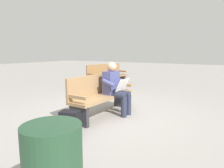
{
  "coord_description": "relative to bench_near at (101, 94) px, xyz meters",
  "views": [
    {
      "loc": [
        3.65,
        2.51,
        1.41
      ],
      "look_at": [
        -0.11,
        0.15,
        0.7
      ],
      "focal_mm": 32.8,
      "sensor_mm": 36.0,
      "label": 1
    }
  ],
  "objects": [
    {
      "name": "bench_near",
      "position": [
        0.0,
        0.0,
        0.0
      ],
      "size": [
        1.81,
        0.52,
        0.9
      ],
      "rotation": [
        0.0,
        0.0,
        -0.02
      ],
      "color": "#9E7A51",
      "rests_on": "ground"
    },
    {
      "name": "ground_plane",
      "position": [
        0.0,
        0.07,
        -0.46
      ],
      "size": [
        40.0,
        40.0,
        0.0
      ],
      "primitive_type": "plane",
      "color": "gray"
    },
    {
      "name": "backpack",
      "position": [
        1.19,
        0.19,
        -0.26
      ],
      "size": [
        0.33,
        0.37,
        0.41
      ],
      "rotation": [
        0.0,
        0.0,
        1.89
      ],
      "color": "black",
      "rests_on": "ground"
    },
    {
      "name": "bench_far",
      "position": [
        -3.12,
        -1.92,
        0.0
      ],
      "size": [
        1.86,
        0.85,
        0.9
      ],
      "rotation": [
        0.0,
        0.0,
        -0.21
      ],
      "color": "olive",
      "rests_on": "ground"
    },
    {
      "name": "person_seated",
      "position": [
        -0.22,
        0.24,
        0.17
      ],
      "size": [
        0.58,
        0.58,
        1.18
      ],
      "rotation": [
        0.0,
        0.0,
        -0.02
      ],
      "color": "#474C84",
      "rests_on": "ground"
    }
  ]
}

